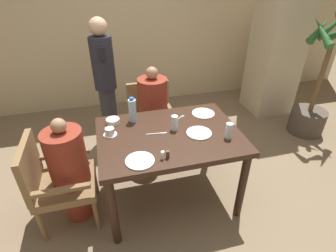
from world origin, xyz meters
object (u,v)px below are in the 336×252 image
at_px(plate_dessert_center, 199,133).
at_px(bowl_small, 113,121).
at_px(teacup_with_saucer, 110,132).
at_px(water_bottle, 132,110).
at_px(chair_far_side, 151,117).
at_px(glass_tall_near, 175,123).
at_px(chair_left_side, 55,179).
at_px(diner_in_left_chair, 70,170).
at_px(plate_main_left, 203,113).
at_px(potted_palm, 314,99).
at_px(standing_host, 105,80).
at_px(plate_main_right, 140,161).
at_px(diner_in_far_chair, 153,114).
at_px(glass_tall_mid, 229,131).

bearing_deg(plate_dessert_center, bowl_small, 152.71).
bearing_deg(teacup_with_saucer, water_bottle, 39.60).
relative_size(chair_far_side, teacup_with_saucer, 7.11).
bearing_deg(teacup_with_saucer, glass_tall_near, -5.78).
bearing_deg(chair_left_side, plate_dessert_center, -3.07).
xyz_separation_m(plate_dessert_center, glass_tall_near, (-0.19, 0.12, 0.06)).
distance_m(diner_in_left_chair, plate_main_left, 1.34).
relative_size(chair_left_side, bowl_small, 6.75).
height_order(diner_in_left_chair, potted_palm, potted_palm).
bearing_deg(standing_host, chair_far_side, -39.47).
distance_m(plate_main_right, bowl_small, 0.63).
height_order(diner_in_left_chair, diner_in_far_chair, diner_in_far_chair).
bearing_deg(plate_main_right, bowl_small, 103.70).
xyz_separation_m(plate_dessert_center, teacup_with_saucer, (-0.75, 0.17, 0.02)).
height_order(bowl_small, glass_tall_near, glass_tall_near).
bearing_deg(glass_tall_mid, chair_far_side, 114.54).
distance_m(diner_in_far_chair, potted_palm, 2.17).
relative_size(standing_host, bowl_small, 12.34).
bearing_deg(teacup_with_saucer, standing_host, 88.62).
xyz_separation_m(plate_main_right, glass_tall_mid, (0.78, 0.12, 0.06)).
height_order(plate_main_right, teacup_with_saucer, teacup_with_saucer).
bearing_deg(plate_main_left, standing_host, 132.32).
distance_m(chair_left_side, chair_far_side, 1.32).
bearing_deg(glass_tall_near, potted_palm, 16.86).
xyz_separation_m(teacup_with_saucer, water_bottle, (0.23, 0.19, 0.08)).
xyz_separation_m(chair_left_side, diner_in_left_chair, (0.14, 0.00, 0.07)).
distance_m(potted_palm, plate_main_left, 1.82).
relative_size(chair_left_side, potted_palm, 0.52).
height_order(standing_host, plate_main_right, standing_host).
distance_m(potted_palm, glass_tall_near, 2.23).
bearing_deg(glass_tall_near, plate_main_right, -135.94).
distance_m(plate_main_right, water_bottle, 0.62).
height_order(plate_main_left, water_bottle, water_bottle).
height_order(plate_main_right, bowl_small, bowl_small).
bearing_deg(bowl_small, water_bottle, -1.37).
bearing_deg(diner_in_left_chair, bowl_small, 36.04).
bearing_deg(diner_in_far_chair, diner_in_left_chair, -141.25).
bearing_deg(plate_dessert_center, glass_tall_near, 148.30).
distance_m(diner_in_left_chair, teacup_with_saucer, 0.47).
height_order(standing_host, plate_dessert_center, standing_host).
bearing_deg(glass_tall_mid, teacup_with_saucer, 163.08).
bearing_deg(chair_left_side, water_bottle, 21.83).
distance_m(teacup_with_saucer, water_bottle, 0.31).
xyz_separation_m(chair_far_side, plate_dessert_center, (0.25, -0.91, 0.31)).
xyz_separation_m(chair_left_side, plate_main_left, (1.43, 0.25, 0.31)).
xyz_separation_m(plate_main_left, glass_tall_mid, (0.05, -0.44, 0.06)).
bearing_deg(bowl_small, plate_dessert_center, -27.29).
bearing_deg(diner_in_left_chair, glass_tall_mid, -8.01).
height_order(chair_left_side, standing_host, standing_host).
bearing_deg(plate_dessert_center, plate_main_right, -156.54).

